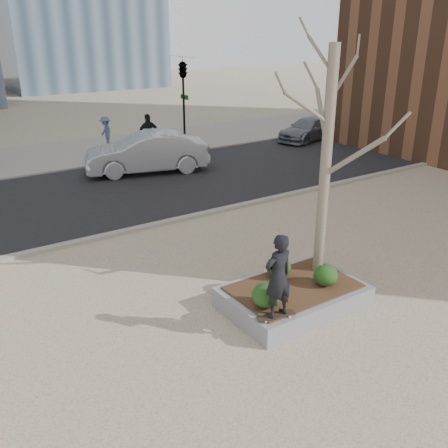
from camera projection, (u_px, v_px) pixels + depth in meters
ground at (256, 319)px, 10.57m from camera, size 120.00×120.00×0.00m
street at (92, 195)px, 18.31m from camera, size 60.00×8.00×0.02m
far_sidewalk at (41, 157)px, 23.74m from camera, size 60.00×6.00×0.02m
planter at (293, 297)px, 11.00m from camera, size 3.00×2.00×0.45m
planter_mulch at (293, 287)px, 10.91m from camera, size 2.70×1.70×0.04m
sycamore_tree at (328, 128)px, 10.44m from camera, size 2.80×2.80×6.60m
shrub_left at (266, 295)px, 10.02m from camera, size 0.59×0.59×0.50m
shrub_middle at (278, 267)px, 11.23m from camera, size 0.57×0.57×0.48m
shrub_right at (326, 275)px, 10.88m from camera, size 0.53×0.53×0.45m
skateboard at (276, 317)px, 9.75m from camera, size 0.80×0.36×0.08m
skateboarder at (278, 276)px, 9.43m from camera, size 0.63×0.43×1.70m
car_silver at (147, 153)px, 20.94m from camera, size 5.39×3.11×1.68m
car_third at (308, 129)px, 27.08m from camera, size 4.35×2.59×1.18m
pedestrian_b at (106, 132)px, 25.37m from camera, size 0.60×1.03×1.57m
pedestrian_c at (149, 134)px, 24.09m from camera, size 1.17×0.62×1.90m
traffic_light_far at (184, 104)px, 24.40m from camera, size 0.60×2.48×4.50m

